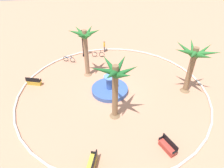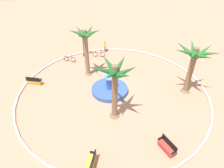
{
  "view_description": "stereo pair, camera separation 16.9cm",
  "coord_description": "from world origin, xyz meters",
  "px_view_note": "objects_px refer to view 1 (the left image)",
  "views": [
    {
      "loc": [
        1.73,
        16.52,
        13.28
      ],
      "look_at": [
        0.1,
        -0.03,
        1.0
      ],
      "focal_mm": 32.09,
      "sensor_mm": 36.0,
      "label": 1
    },
    {
      "loc": [
        1.57,
        16.53,
        13.28
      ],
      "look_at": [
        0.1,
        -0.03,
        1.0
      ],
      "focal_mm": 32.09,
      "sensor_mm": 36.0,
      "label": 2
    }
  ],
  "objects_px": {
    "palm_tree_mid_plaza": "(85,43)",
    "bench_east": "(92,164)",
    "fountain": "(110,89)",
    "bench_west": "(168,147)",
    "bicycle_red_frame": "(69,59)",
    "palm_tree_by_curb": "(193,59)",
    "person_cyclist_helmet": "(104,46)",
    "bicycle_by_lamppost": "(98,54)",
    "lamppost": "(82,41)",
    "palm_tree_near_fountain": "(115,80)",
    "bench_north": "(34,82)"
  },
  "relations": [
    {
      "from": "bench_east",
      "to": "person_cyclist_helmet",
      "type": "bearing_deg",
      "value": -96.71
    },
    {
      "from": "bench_east",
      "to": "bicycle_red_frame",
      "type": "relative_size",
      "value": 1.03
    },
    {
      "from": "palm_tree_by_curb",
      "to": "fountain",
      "type": "bearing_deg",
      "value": -5.17
    },
    {
      "from": "bench_north",
      "to": "person_cyclist_helmet",
      "type": "xyz_separation_m",
      "value": [
        -8.27,
        -7.12,
        0.57
      ]
    },
    {
      "from": "bench_west",
      "to": "bicycle_by_lamppost",
      "type": "height_order",
      "value": "bench_west"
    },
    {
      "from": "fountain",
      "to": "lamppost",
      "type": "distance_m",
      "value": 8.79
    },
    {
      "from": "lamppost",
      "to": "bicycle_red_frame",
      "type": "bearing_deg",
      "value": 36.26
    },
    {
      "from": "fountain",
      "to": "bench_east",
      "type": "bearing_deg",
      "value": 76.63
    },
    {
      "from": "fountain",
      "to": "bicycle_red_frame",
      "type": "relative_size",
      "value": 2.36
    },
    {
      "from": "palm_tree_mid_plaza",
      "to": "bicycle_by_lamppost",
      "type": "relative_size",
      "value": 3.4
    },
    {
      "from": "fountain",
      "to": "palm_tree_by_curb",
      "type": "relative_size",
      "value": 0.72
    },
    {
      "from": "bench_east",
      "to": "lamppost",
      "type": "bearing_deg",
      "value": -87.07
    },
    {
      "from": "palm_tree_by_curb",
      "to": "bench_east",
      "type": "relative_size",
      "value": 3.18
    },
    {
      "from": "bench_west",
      "to": "bicycle_red_frame",
      "type": "height_order",
      "value": "bench_west"
    },
    {
      "from": "bench_east",
      "to": "fountain",
      "type": "bearing_deg",
      "value": -103.37
    },
    {
      "from": "bicycle_red_frame",
      "to": "bicycle_by_lamppost",
      "type": "height_order",
      "value": "same"
    },
    {
      "from": "fountain",
      "to": "bicycle_red_frame",
      "type": "bearing_deg",
      "value": -54.92
    },
    {
      "from": "palm_tree_mid_plaza",
      "to": "lamppost",
      "type": "distance_m",
      "value": 5.04
    },
    {
      "from": "palm_tree_mid_plaza",
      "to": "person_cyclist_helmet",
      "type": "height_order",
      "value": "palm_tree_mid_plaza"
    },
    {
      "from": "bench_east",
      "to": "bench_north",
      "type": "height_order",
      "value": "same"
    },
    {
      "from": "palm_tree_by_curb",
      "to": "bench_north",
      "type": "bearing_deg",
      "value": -9.67
    },
    {
      "from": "palm_tree_near_fountain",
      "to": "fountain",
      "type": "bearing_deg",
      "value": -87.65
    },
    {
      "from": "bicycle_red_frame",
      "to": "person_cyclist_helmet",
      "type": "relative_size",
      "value": 0.99
    },
    {
      "from": "bicycle_red_frame",
      "to": "bench_north",
      "type": "bearing_deg",
      "value": 53.31
    },
    {
      "from": "bench_north",
      "to": "person_cyclist_helmet",
      "type": "height_order",
      "value": "person_cyclist_helmet"
    },
    {
      "from": "bench_east",
      "to": "bench_west",
      "type": "bearing_deg",
      "value": -171.3
    },
    {
      "from": "bench_east",
      "to": "bench_north",
      "type": "relative_size",
      "value": 1.0
    },
    {
      "from": "bench_east",
      "to": "person_cyclist_helmet",
      "type": "distance_m",
      "value": 17.81
    },
    {
      "from": "person_cyclist_helmet",
      "to": "palm_tree_by_curb",
      "type": "bearing_deg",
      "value": 128.76
    },
    {
      "from": "bicycle_by_lamppost",
      "to": "person_cyclist_helmet",
      "type": "distance_m",
      "value": 1.79
    },
    {
      "from": "palm_tree_near_fountain",
      "to": "palm_tree_by_curb",
      "type": "xyz_separation_m",
      "value": [
        -7.83,
        -2.94,
        -0.17
      ]
    },
    {
      "from": "bench_west",
      "to": "bicycle_red_frame",
      "type": "relative_size",
      "value": 1.03
    },
    {
      "from": "bicycle_red_frame",
      "to": "person_cyclist_helmet",
      "type": "bearing_deg",
      "value": -153.03
    },
    {
      "from": "palm_tree_by_curb",
      "to": "person_cyclist_helmet",
      "type": "distance_m",
      "value": 13.0
    },
    {
      "from": "palm_tree_mid_plaza",
      "to": "bicycle_red_frame",
      "type": "bearing_deg",
      "value": -53.81
    },
    {
      "from": "palm_tree_near_fountain",
      "to": "bicycle_by_lamppost",
      "type": "xyz_separation_m",
      "value": [
        1.04,
        -11.4,
        -3.63
      ]
    },
    {
      "from": "palm_tree_mid_plaza",
      "to": "palm_tree_by_curb",
      "type": "bearing_deg",
      "value": 158.05
    },
    {
      "from": "palm_tree_mid_plaza",
      "to": "bench_east",
      "type": "height_order",
      "value": "palm_tree_mid_plaza"
    },
    {
      "from": "palm_tree_mid_plaza",
      "to": "bicycle_by_lamppost",
      "type": "xyz_separation_m",
      "value": [
        -1.42,
        -4.31,
        -3.7
      ]
    },
    {
      "from": "bench_east",
      "to": "bicycle_by_lamppost",
      "type": "distance_m",
      "value": 16.3
    },
    {
      "from": "palm_tree_near_fountain",
      "to": "bench_north",
      "type": "relative_size",
      "value": 3.37
    },
    {
      "from": "bicycle_by_lamppost",
      "to": "bench_north",
      "type": "bearing_deg",
      "value": 37.83
    },
    {
      "from": "bench_north",
      "to": "bicycle_by_lamppost",
      "type": "distance_m",
      "value": 9.28
    },
    {
      "from": "palm_tree_by_curb",
      "to": "bicycle_by_lamppost",
      "type": "relative_size",
      "value": 3.13
    },
    {
      "from": "fountain",
      "to": "palm_tree_mid_plaza",
      "type": "height_order",
      "value": "palm_tree_mid_plaza"
    },
    {
      "from": "bench_west",
      "to": "person_cyclist_helmet",
      "type": "bearing_deg",
      "value": -77.58
    },
    {
      "from": "bicycle_red_frame",
      "to": "lamppost",
      "type": "bearing_deg",
      "value": -143.74
    },
    {
      "from": "bicycle_by_lamppost",
      "to": "person_cyclist_helmet",
      "type": "relative_size",
      "value": 1.04
    },
    {
      "from": "bench_north",
      "to": "fountain",
      "type": "bearing_deg",
      "value": 166.06
    },
    {
      "from": "palm_tree_mid_plaza",
      "to": "bench_east",
      "type": "distance_m",
      "value": 12.52
    }
  ]
}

